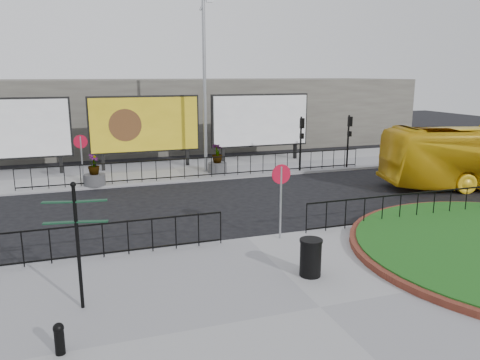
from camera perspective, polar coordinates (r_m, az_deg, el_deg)
name	(u,v)px	position (r m, az deg, el deg)	size (l,w,h in m)	color
ground	(247,241)	(15.59, 0.89, -7.43)	(90.00, 90.00, 0.00)	black
pavement_near	(320,309)	(11.39, 9.73, -15.30)	(30.00, 10.00, 0.12)	gray
pavement_far	(176,170)	(26.77, -7.82, 1.19)	(44.00, 6.00, 0.12)	gray
railing_near_left	(50,246)	(14.30, -22.12, -7.45)	(10.00, 0.10, 1.10)	black
railing_near_right	(417,206)	(18.29, 20.80, -3.01)	(9.00, 0.10, 1.10)	black
railing_far	(205,167)	(24.28, -4.31, 1.55)	(18.00, 0.10, 1.10)	black
speed_sign_far	(81,149)	(23.42, -18.80, 3.59)	(0.64, 0.07, 2.47)	gray
speed_sign_near	(281,185)	(15.04, 5.01, -0.60)	(0.64, 0.07, 2.47)	gray
billboard_left	(8,129)	(27.11, -26.40, 5.56)	(6.20, 0.31, 4.10)	black
billboard_mid	(145,125)	(27.10, -11.52, 6.63)	(6.20, 0.31, 4.10)	black
billboard_right	(260,121)	(28.84, 2.50, 7.23)	(6.20, 0.31, 4.10)	black
lamp_post	(205,85)	(25.60, -4.33, 11.50)	(0.74, 0.18, 9.23)	gray
signal_pole_a	(301,135)	(25.99, 7.48, 5.42)	(0.22, 0.26, 3.00)	black
signal_pole_b	(349,133)	(27.45, 13.14, 5.58)	(0.22, 0.26, 3.00)	black
building_backdrop	(149,113)	(36.22, -11.05, 7.99)	(40.00, 10.00, 5.00)	#69665C
fingerpost_sign	(77,233)	(11.09, -19.26, -6.17)	(1.40, 0.47, 2.99)	black
bollard	(59,337)	(10.04, -21.18, -17.43)	(0.21, 0.21, 0.65)	black
litter_bin	(311,257)	(12.72, 8.60, -9.31)	(0.61, 0.61, 1.02)	black
planter_a	(94,174)	(23.64, -17.33, 0.66)	(1.03, 1.03, 1.52)	#4C4C4F
planter_b	(217,162)	(25.60, -2.78, 2.23)	(1.02, 1.02, 1.59)	#4C4C4F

